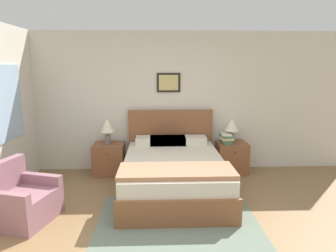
{
  "coord_description": "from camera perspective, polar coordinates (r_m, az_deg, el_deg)",
  "views": [
    {
      "loc": [
        -0.18,
        -2.87,
        1.95
      ],
      "look_at": [
        -0.01,
        1.5,
        1.09
      ],
      "focal_mm": 32.0,
      "sensor_mm": 36.0,
      "label": 1
    }
  ],
  "objects": [
    {
      "name": "table_lamp_near_window",
      "position": [
        5.52,
        -11.49,
        -0.1
      ],
      "size": [
        0.26,
        0.26,
        0.46
      ],
      "color": "slate",
      "rests_on": "nightstand_near_window"
    },
    {
      "name": "table_lamp_by_door",
      "position": [
        5.62,
        12.05,
        0.08
      ],
      "size": [
        0.26,
        0.26,
        0.46
      ],
      "color": "slate",
      "rests_on": "nightstand_by_door"
    },
    {
      "name": "area_rug_main",
      "position": [
        3.83,
        2.1,
        -19.43
      ],
      "size": [
        2.05,
        1.99,
        0.01
      ],
      "color": "slate",
      "rests_on": "ground_plane"
    },
    {
      "name": "book_paperback_top",
      "position": [
        5.57,
        11.1,
        -1.54
      ],
      "size": [
        0.2,
        0.27,
        0.03
      ],
      "rotation": [
        0.0,
        0.0,
        -0.11
      ],
      "color": "silver",
      "rests_on": "book_slim_near_top"
    },
    {
      "name": "book_hardcover_middle",
      "position": [
        5.59,
        11.06,
        -2.69
      ],
      "size": [
        0.17,
        0.25,
        0.04
      ],
      "rotation": [
        0.0,
        0.0,
        -0.08
      ],
      "color": "#4C7551",
      "rests_on": "book_thick_bottom"
    },
    {
      "name": "armchair",
      "position": [
        4.38,
        -26.23,
        -12.69
      ],
      "size": [
        0.87,
        0.9,
        0.77
      ],
      "rotation": [
        0.0,
        0.0,
        -1.85
      ],
      "color": "#8E606B",
      "rests_on": "ground_plane"
    },
    {
      "name": "nightstand_by_door",
      "position": [
        5.76,
        12.03,
        -5.88
      ],
      "size": [
        0.55,
        0.48,
        0.58
      ],
      "color": "brown",
      "rests_on": "ground_plane"
    },
    {
      "name": "book_novel_upper",
      "position": [
        5.58,
        11.07,
        -2.29
      ],
      "size": [
        0.23,
        0.29,
        0.04
      ],
      "rotation": [
        0.0,
        0.0,
        0.07
      ],
      "color": "beige",
      "rests_on": "book_hardcover_middle"
    },
    {
      "name": "wall_back",
      "position": [
        5.68,
        -0.4,
        4.6
      ],
      "size": [
        7.28,
        0.09,
        2.6
      ],
      "color": "beige",
      "rests_on": "ground_plane"
    },
    {
      "name": "bed",
      "position": [
        4.79,
        1.01,
        -8.75
      ],
      "size": [
        1.57,
        2.19,
        1.16
      ],
      "color": "brown",
      "rests_on": "ground_plane"
    },
    {
      "name": "nightstand_near_window",
      "position": [
        5.65,
        -11.16,
        -6.17
      ],
      "size": [
        0.55,
        0.48,
        0.58
      ],
      "color": "brown",
      "rests_on": "ground_plane"
    },
    {
      "name": "book_slim_near_top",
      "position": [
        5.57,
        11.09,
        -1.88
      ],
      "size": [
        0.24,
        0.31,
        0.04
      ],
      "rotation": [
        0.0,
        0.0,
        0.2
      ],
      "color": "#4C7551",
      "rests_on": "book_novel_upper"
    },
    {
      "name": "book_thick_bottom",
      "position": [
        5.6,
        11.04,
        -3.06
      ],
      "size": [
        0.2,
        0.27,
        0.04
      ],
      "rotation": [
        0.0,
        0.0,
        0.18
      ],
      "color": "#4C7551",
      "rests_on": "nightstand_by_door"
    }
  ]
}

